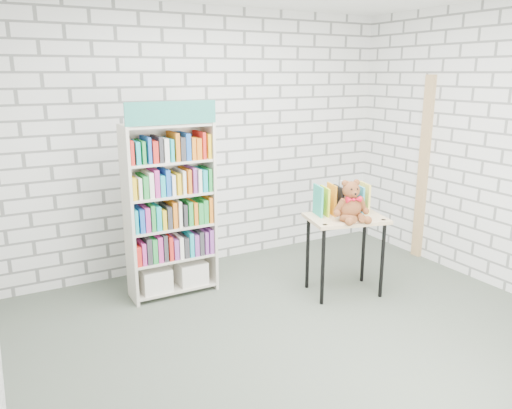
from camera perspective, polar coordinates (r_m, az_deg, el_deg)
ground at (r=4.31m, az=5.86°, el=-14.69°), size 4.50×4.50×0.00m
room_shell at (r=3.77m, az=6.58°, el=9.64°), size 4.52×4.02×2.81m
bookshelf at (r=4.83m, az=-9.79°, el=-0.52°), size 0.84×0.33×1.88m
display_table at (r=4.89m, az=10.20°, el=-2.61°), size 0.82×0.66×0.78m
table_books at (r=4.92m, az=9.76°, el=0.67°), size 0.55×0.34×0.30m
teddy_bear at (r=4.72m, az=10.84°, el=0.02°), size 0.35×0.34×0.38m
door_trim at (r=6.05m, az=18.57°, el=3.87°), size 0.05×0.12×2.10m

